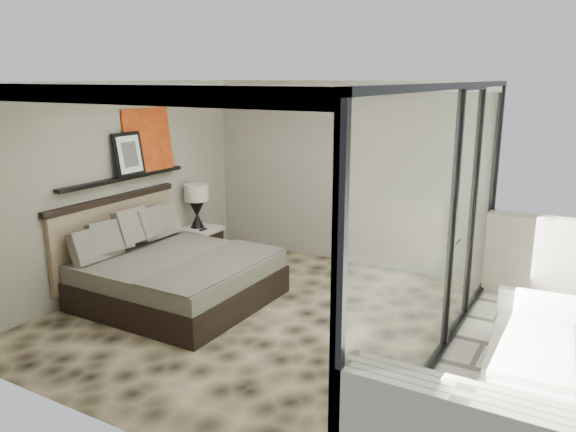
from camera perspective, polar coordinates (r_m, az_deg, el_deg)
The scene contains 12 objects.
floor at distance 7.04m, azimuth -3.38°, elevation -9.98°, with size 5.00×5.00×0.00m, color black.
ceiling at distance 6.43m, azimuth -3.75°, elevation 13.38°, with size 4.50×5.00×0.02m, color silver.
back_wall at distance 8.74m, azimuth 5.51°, elevation 4.33°, with size 4.50×0.02×2.80m, color gray.
left_wall at distance 8.03m, azimuth -17.03°, elevation 2.92°, with size 0.02×5.00×2.80m, color gray.
glass_wall at distance 5.70m, azimuth 15.67°, elevation -1.33°, with size 0.08×5.00×2.80m, color white.
picture_ledge at distance 8.04m, azimuth -16.27°, elevation 3.71°, with size 0.12×2.20×0.05m, color black.
bed at distance 7.51m, azimuth -11.71°, elevation -5.72°, with size 2.21×2.14×1.22m.
nightstand at distance 9.10m, azimuth -8.80°, elevation -2.66°, with size 0.55×0.55×0.55m, color black.
table_lamp at distance 8.96m, azimuth -9.28°, elevation 1.62°, with size 0.38×0.38×0.70m.
abstract_canvas at distance 8.34m, azimuth -14.03°, elevation 7.51°, with size 0.04×0.90×0.90m, color #B85B0F.
framed_print at distance 8.00m, azimuth -15.88°, elevation 6.06°, with size 0.03×0.50×0.60m, color black.
lounger at distance 6.15m, azimuth 23.42°, elevation -12.91°, with size 0.90×1.63×0.62m.
Camera 1 is at (3.57, -5.35, 2.85)m, focal length 35.00 mm.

